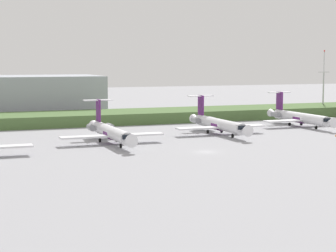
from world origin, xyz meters
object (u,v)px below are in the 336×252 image
Objects in this scene: regional_jet_third at (110,132)px; antenna_mast at (323,87)px; safety_cone_front_marker at (336,135)px; regional_jet_fifth at (299,117)px; regional_jet_fourth at (218,124)px.

antenna_mast reaches higher than regional_jet_third.
safety_cone_front_marker is (53.36, -8.12, -2.26)m from regional_jet_third.
regional_jet_fifth is at bearing 13.86° from regional_jet_third.
regional_jet_fifth is (28.43, 7.57, 0.00)m from regional_jet_fourth.
regional_jet_fourth is 29.42m from regional_jet_fifth.
safety_cone_front_marker is (-34.81, -54.39, -8.69)m from antenna_mast.
regional_jet_third is 56.36× the size of safety_cone_front_marker.
regional_jet_fifth is 22.91m from safety_cone_front_marker.
regional_jet_fifth reaches higher than safety_cone_front_marker.
regional_jet_third is 1.44× the size of antenna_mast.
regional_jet_third is 1.00× the size of regional_jet_fourth.
regional_jet_third is 1.00× the size of regional_jet_fifth.
antenna_mast is (30.44, 32.02, 6.43)m from regional_jet_fifth.
regional_jet_fourth is at bearing -165.09° from regional_jet_fifth.
safety_cone_front_marker is at bearing -101.07° from regional_jet_fifth.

